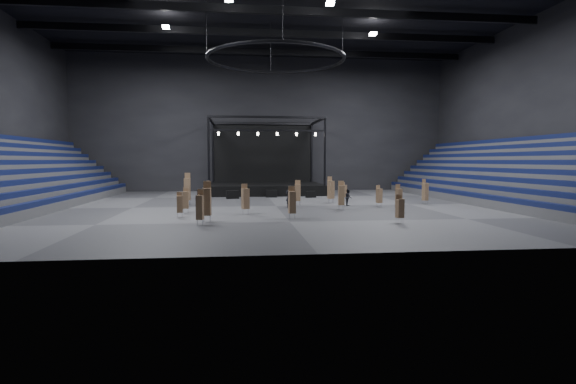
{
  "coord_description": "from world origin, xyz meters",
  "views": [
    {
      "loc": [
        -3.52,
        -40.08,
        4.08
      ],
      "look_at": [
        0.85,
        -2.0,
        1.4
      ],
      "focal_mm": 28.0,
      "sensor_mm": 36.0,
      "label": 1
    }
  ],
  "objects": [
    {
      "name": "chair_stack_0",
      "position": [
        7.05,
        -11.99,
        1.01
      ],
      "size": [
        0.51,
        0.51,
        1.88
      ],
      "rotation": [
        0.0,
        0.0,
        0.19
      ],
      "color": "silver",
      "rests_on": "floor"
    },
    {
      "name": "chair_stack_14",
      "position": [
        5.12,
        -3.67,
        1.25
      ],
      "size": [
        0.52,
        0.52,
        2.41
      ],
      "rotation": [
        0.0,
        0.0,
        -0.08
      ],
      "color": "silver",
      "rests_on": "floor"
    },
    {
      "name": "chair_stack_2",
      "position": [
        -2.87,
        -5.92,
        1.23
      ],
      "size": [
        0.64,
        0.64,
        2.33
      ],
      "rotation": [
        0.0,
        0.0,
        0.36
      ],
      "color": "silver",
      "rests_on": "floor"
    },
    {
      "name": "wall_right",
      "position": [
        25.0,
        0.0,
        9.0
      ],
      "size": [
        0.2,
        42.0,
        18.0
      ],
      "primitive_type": "cube",
      "color": "black",
      "rests_on": "ground"
    },
    {
      "name": "chair_stack_5",
      "position": [
        0.34,
        -8.93,
        1.2
      ],
      "size": [
        0.51,
        0.51,
        2.31
      ],
      "rotation": [
        0.0,
        0.0,
        0.1
      ],
      "color": "silver",
      "rests_on": "floor"
    },
    {
      "name": "chair_stack_8",
      "position": [
        1.99,
        0.19,
        1.23
      ],
      "size": [
        0.59,
        0.59,
        2.32
      ],
      "rotation": [
        0.0,
        0.0,
        -0.17
      ],
      "color": "silver",
      "rests_on": "floor"
    },
    {
      "name": "truss_ring",
      "position": [
        -0.0,
        0.0,
        13.0
      ],
      "size": [
        12.3,
        12.3,
        5.15
      ],
      "color": "black",
      "rests_on": "ceiling"
    },
    {
      "name": "chair_stack_13",
      "position": [
        9.46,
        -5.3,
        1.13
      ],
      "size": [
        0.5,
        0.5,
        2.19
      ],
      "rotation": [
        0.0,
        0.0,
        0.21
      ],
      "color": "silver",
      "rests_on": "floor"
    },
    {
      "name": "floor",
      "position": [
        0.0,
        0.0,
        0.0
      ],
      "size": [
        50.0,
        50.0,
        0.0
      ],
      "primitive_type": "plane",
      "color": "#48484A",
      "rests_on": "ground"
    },
    {
      "name": "flight_case_left",
      "position": [
        -3.97,
        8.31,
        0.44
      ],
      "size": [
        1.42,
        0.88,
        0.88
      ],
      "primitive_type": "cube",
      "rotation": [
        0.0,
        0.0,
        0.18
      ],
      "color": "black",
      "rests_on": "floor"
    },
    {
      "name": "wall_front",
      "position": [
        0.0,
        -21.0,
        9.0
      ],
      "size": [
        50.0,
        0.2,
        18.0
      ],
      "primitive_type": "cube",
      "color": "black",
      "rests_on": "ground"
    },
    {
      "name": "chair_stack_9",
      "position": [
        -8.05,
        1.99,
        1.51
      ],
      "size": [
        0.56,
        0.56,
        2.96
      ],
      "rotation": [
        0.0,
        0.0,
        -0.06
      ],
      "color": "silver",
      "rests_on": "floor"
    },
    {
      "name": "chair_stack_6",
      "position": [
        -5.84,
        -11.37,
        1.17
      ],
      "size": [
        0.5,
        0.5,
        2.28
      ],
      "rotation": [
        0.0,
        0.0,
        -0.22
      ],
      "color": "silver",
      "rests_on": "floor"
    },
    {
      "name": "chair_stack_15",
      "position": [
        -5.5,
        -9.9,
        1.4
      ],
      "size": [
        0.57,
        0.57,
        2.71
      ],
      "rotation": [
        0.0,
        0.0,
        -0.09
      ],
      "color": "silver",
      "rests_on": "floor"
    },
    {
      "name": "chair_stack_1",
      "position": [
        14.0,
        0.02,
        1.22
      ],
      "size": [
        0.57,
        0.57,
        2.37
      ],
      "rotation": [
        0.0,
        0.0,
        0.38
      ],
      "color": "silver",
      "rests_on": "floor"
    },
    {
      "name": "bleachers_right",
      "position": [
        22.94,
        0.0,
        1.73
      ],
      "size": [
        7.2,
        40.0,
        6.4
      ],
      "color": "#4B4B4D",
      "rests_on": "floor"
    },
    {
      "name": "bleachers_left",
      "position": [
        -22.94,
        0.0,
        1.73
      ],
      "size": [
        7.2,
        40.0,
        6.4
      ],
      "color": "#4B4B4D",
      "rests_on": "floor"
    },
    {
      "name": "man_center",
      "position": [
        1.02,
        -1.81,
        0.98
      ],
      "size": [
        0.82,
        0.67,
        1.96
      ],
      "primitive_type": "imported",
      "rotation": [
        0.0,
        0.0,
        2.82
      ],
      "color": "black",
      "rests_on": "floor"
    },
    {
      "name": "stage",
      "position": [
        0.0,
        16.24,
        1.45
      ],
      "size": [
        14.0,
        10.0,
        9.2
      ],
      "color": "black",
      "rests_on": "floor"
    },
    {
      "name": "floodlights",
      "position": [
        0.0,
        -4.0,
        16.6
      ],
      "size": [
        28.6,
        16.6,
        0.25
      ],
      "color": "white",
      "rests_on": "roof_girders"
    },
    {
      "name": "ceiling",
      "position": [
        0.0,
        0.0,
        18.0
      ],
      "size": [
        50.0,
        42.0,
        0.2
      ],
      "primitive_type": "cube",
      "color": "black",
      "rests_on": "wall_back"
    },
    {
      "name": "flight_case_mid",
      "position": [
        0.35,
        9.68,
        0.41
      ],
      "size": [
        1.3,
        0.79,
        0.81
      ],
      "primitive_type": "cube",
      "rotation": [
        0.0,
        0.0,
        -0.16
      ],
      "color": "black",
      "rests_on": "floor"
    },
    {
      "name": "chair_stack_3",
      "position": [
        -7.48,
        -4.57,
        1.05
      ],
      "size": [
        0.43,
        0.43,
        2.0
      ],
      "rotation": [
        0.0,
        0.0,
        -0.01
      ],
      "color": "silver",
      "rests_on": "floor"
    },
    {
      "name": "roof_girders",
      "position": [
        0.0,
        -0.0,
        17.2
      ],
      "size": [
        49.0,
        30.35,
        0.7
      ],
      "color": "black",
      "rests_on": "ceiling"
    },
    {
      "name": "chair_stack_12",
      "position": [
        9.01,
        -1.69,
        1.02
      ],
      "size": [
        0.55,
        0.55,
        1.92
      ],
      "rotation": [
        0.0,
        0.0,
        0.38
      ],
      "color": "silver",
      "rests_on": "floor"
    },
    {
      "name": "chair_stack_10",
      "position": [
        7.31,
        4.46,
        1.03
      ],
      "size": [
        0.59,
        0.59,
        1.91
      ],
      "rotation": [
        0.0,
        0.0,
        0.41
      ],
      "color": "silver",
      "rests_on": "floor"
    },
    {
      "name": "chair_stack_11",
      "position": [
        -6.59,
        8.01,
        1.03
      ],
      "size": [
        0.52,
        0.52,
        1.96
      ],
      "rotation": [
        0.0,
        0.0,
        -0.32
      ],
      "color": "silver",
      "rests_on": "floor"
    },
    {
      "name": "chair_stack_4",
      "position": [
        5.51,
        2.31,
        1.33
      ],
      "size": [
        0.67,
        0.67,
        2.56
      ],
      "rotation": [
        0.0,
        0.0,
        0.41
      ],
      "color": "silver",
      "rests_on": "floor"
    },
    {
      "name": "wall_back",
      "position": [
        0.0,
        21.0,
        9.0
      ],
      "size": [
        50.0,
        0.2,
        18.0
      ],
      "primitive_type": "cube",
      "color": "black",
      "rests_on": "ground"
    },
    {
      "name": "crew_member",
      "position": [
        6.58,
        -0.29,
        0.75
      ],
      "size": [
        0.67,
        0.81,
        1.51
      ],
      "primitive_type": "imported",
      "rotation": [
        0.0,
        0.0,
        1.43
      ],
      "color": "black",
      "rests_on": "floor"
    },
    {
      "name": "chair_stack_7",
      "position": [
        -7.61,
        -7.23,
        0.98
      ],
      "size": [
        0.47,
        0.47,
        1.83
      ],
      "rotation": [
        0.0,
        0.0,
        0.15
      ],
      "color": "silver",
      "rests_on": "floor"
    },
    {
      "name": "flight_case_right",
      "position": [
        4.62,
        8.76,
        0.36
      ],
      "size": [
        1.18,
        0.77,
        0.72
      ],
      "primitive_type": "cube",
      "rotation": [
        0.0,
        0.0,
        0.22
      ],
      "color": "black",
      "rests_on": "floor"
    }
  ]
}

